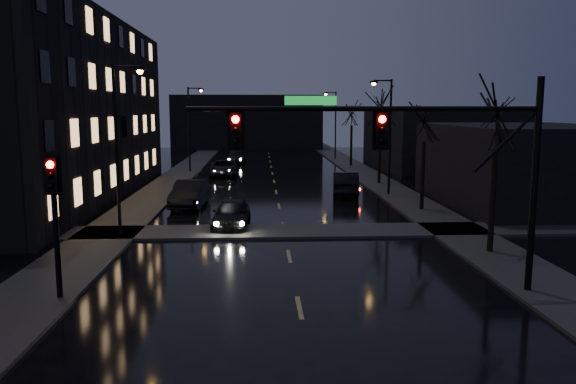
{
  "coord_description": "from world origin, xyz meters",
  "views": [
    {
      "loc": [
        -1.17,
        -8.35,
        6.0
      ],
      "look_at": [
        -0.22,
        10.46,
        3.2
      ],
      "focal_mm": 35.0,
      "sensor_mm": 36.0,
      "label": 1
    }
  ],
  "objects": [
    {
      "name": "sidewalk_left",
      "position": [
        -8.5,
        35.0,
        0.06
      ],
      "size": [
        3.0,
        140.0,
        0.12
      ],
      "primitive_type": "cube",
      "color": "#2D2D2B",
      "rests_on": "ground"
    },
    {
      "name": "sidewalk_right",
      "position": [
        8.5,
        35.0,
        0.06
      ],
      "size": [
        3.0,
        140.0,
        0.12
      ],
      "primitive_type": "cube",
      "color": "#2D2D2B",
      "rests_on": "ground"
    },
    {
      "name": "sidewalk_cross",
      "position": [
        0.0,
        18.5,
        0.06
      ],
      "size": [
        40.0,
        3.0,
        0.12
      ],
      "primitive_type": "cube",
      "color": "#2D2D2B",
      "rests_on": "ground"
    },
    {
      "name": "apartment_block",
      "position": [
        -16.5,
        30.0,
        6.0
      ],
      "size": [
        12.0,
        30.0,
        12.0
      ],
      "primitive_type": "cube",
      "color": "black",
      "rests_on": "ground"
    },
    {
      "name": "commercial_right_near",
      "position": [
        15.5,
        26.0,
        2.5
      ],
      "size": [
        10.0,
        14.0,
        5.0
      ],
      "primitive_type": "cube",
      "color": "black",
      "rests_on": "ground"
    },
    {
      "name": "commercial_right_far",
      "position": [
        17.0,
        48.0,
        3.0
      ],
      "size": [
        12.0,
        18.0,
        6.0
      ],
      "primitive_type": "cube",
      "color": "black",
      "rests_on": "ground"
    },
    {
      "name": "far_block",
      "position": [
        -3.0,
        78.0,
        4.0
      ],
      "size": [
        22.0,
        10.0,
        8.0
      ],
      "primitive_type": "cube",
      "color": "black",
      "rests_on": "ground"
    },
    {
      "name": "signal_mast",
      "position": [
        3.85,
        9.0,
        4.87
      ],
      "size": [
        11.11,
        0.41,
        7.0
      ],
      "color": "black",
      "rests_on": "ground"
    },
    {
      "name": "signal_pole_left",
      "position": [
        -7.5,
        8.99,
        3.01
      ],
      "size": [
        0.35,
        0.41,
        4.53
      ],
      "color": "black",
      "rests_on": "ground"
    },
    {
      "name": "tree_near",
      "position": [
        8.4,
        14.0,
        6.22
      ],
      "size": [
        3.52,
        3.52,
        8.08
      ],
      "color": "black",
      "rests_on": "ground"
    },
    {
      "name": "tree_mid_a",
      "position": [
        8.4,
        24.0,
        5.83
      ],
      "size": [
        3.3,
        3.3,
        7.58
      ],
      "color": "black",
      "rests_on": "ground"
    },
    {
      "name": "tree_mid_b",
      "position": [
        8.4,
        36.0,
        6.61
      ],
      "size": [
        3.74,
        3.74,
        8.59
      ],
      "color": "black",
      "rests_on": "ground"
    },
    {
      "name": "tree_far",
      "position": [
        8.4,
        50.0,
        6.06
      ],
      "size": [
        3.43,
        3.43,
        7.88
      ],
      "color": "black",
      "rests_on": "ground"
    },
    {
      "name": "streetlight_l_near",
      "position": [
        -7.58,
        18.0,
        4.77
      ],
      "size": [
        1.53,
        0.28,
        8.0
      ],
      "color": "black",
      "rests_on": "ground"
    },
    {
      "name": "streetlight_l_far",
      "position": [
        -7.58,
        45.0,
        4.77
      ],
      "size": [
        1.53,
        0.28,
        8.0
      ],
      "color": "black",
      "rests_on": "ground"
    },
    {
      "name": "streetlight_r_mid",
      "position": [
        7.58,
        30.0,
        4.77
      ],
      "size": [
        1.53,
        0.28,
        8.0
      ],
      "color": "black",
      "rests_on": "ground"
    },
    {
      "name": "streetlight_r_far",
      "position": [
        7.58,
        58.0,
        4.77
      ],
      "size": [
        1.53,
        0.28,
        8.0
      ],
      "color": "black",
      "rests_on": "ground"
    },
    {
      "name": "oncoming_car_a",
      "position": [
        -2.64,
        19.81,
        0.74
      ],
      "size": [
        2.01,
        4.44,
        1.48
      ],
      "primitive_type": "imported",
      "rotation": [
        0.0,
        0.0,
        -0.06
      ],
      "color": "black",
      "rests_on": "ground"
    },
    {
      "name": "oncoming_car_b",
      "position": [
        -5.49,
        26.03,
        0.82
      ],
      "size": [
        2.1,
        5.09,
        1.64
      ],
      "primitive_type": "imported",
      "rotation": [
        0.0,
        0.0,
        -0.07
      ],
      "color": "black",
      "rests_on": "ground"
    },
    {
      "name": "oncoming_car_c",
      "position": [
        -4.46,
        42.17,
        0.72
      ],
      "size": [
        2.63,
        5.31,
        1.45
      ],
      "primitive_type": "imported",
      "rotation": [
        0.0,
        0.0,
        0.04
      ],
      "color": "black",
      "rests_on": "ground"
    },
    {
      "name": "oncoming_car_d",
      "position": [
        -3.85,
        53.58,
        0.73
      ],
      "size": [
        2.38,
        5.13,
        1.45
      ],
      "primitive_type": "imported",
      "rotation": [
        0.0,
        0.0,
        0.07
      ],
      "color": "black",
      "rests_on": "ground"
    },
    {
      "name": "lead_car",
      "position": [
        4.83,
        30.43,
        0.81
      ],
      "size": [
        2.33,
        5.12,
        1.63
      ],
      "primitive_type": "imported",
      "rotation": [
        0.0,
        0.0,
        3.02
      ],
      "color": "black",
      "rests_on": "ground"
    }
  ]
}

